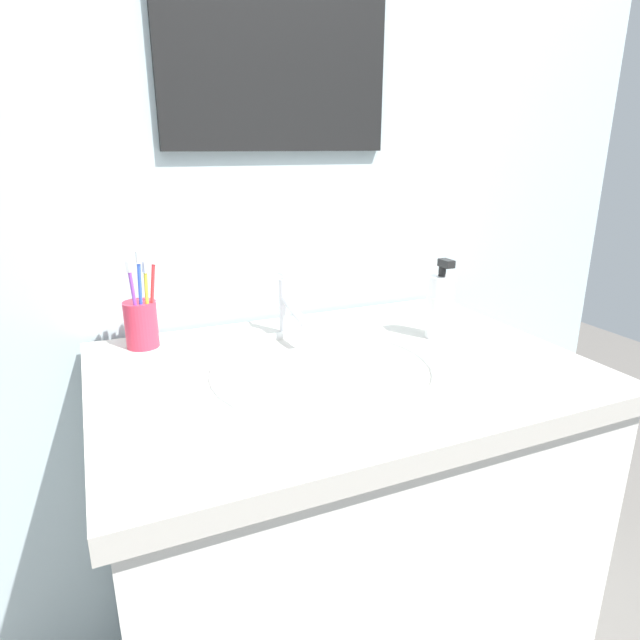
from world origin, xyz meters
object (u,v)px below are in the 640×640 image
Objects in this scene: toothbrush_yellow at (147,298)px; wall_mirror at (276,33)px; faucet at (288,307)px; toothbrush_blue at (140,294)px; toothbrush_purple at (134,299)px; toothbrush_cup at (141,324)px; toothbrush_red at (152,294)px; soap_dispenser at (440,305)px.

toothbrush_yellow is 0.35× the size of wall_mirror.
faucet is at bearing -8.45° from toothbrush_yellow.
toothbrush_blue is 1.09× the size of toothbrush_purple.
toothbrush_cup is 0.68m from wall_mirror.
toothbrush_red is (0.02, 0.00, -0.00)m from toothbrush_blue.
wall_mirror is (0.34, 0.11, 0.51)m from toothbrush_blue.
toothbrush_cup is 0.08m from toothbrush_blue.
faucet is 0.28m from toothbrush_red.
toothbrush_red is 1.12× the size of soap_dispenser.
toothbrush_cup is 0.08m from toothbrush_red.
toothbrush_yellow is at bearing -55.26° from toothbrush_cup.
toothbrush_blue reaches higher than toothbrush_yellow.
toothbrush_red is 0.38× the size of wall_mirror.
toothbrush_purple is (-0.01, 0.00, -0.01)m from toothbrush_blue.
wall_mirror is at bearing 13.69° from toothbrush_cup.
toothbrush_blue is 0.39× the size of wall_mirror.
toothbrush_purple is at bearing -173.17° from toothbrush_red.
toothbrush_purple is at bearing 172.66° from faucet.
toothbrush_purple is at bearing 178.50° from toothbrush_blue.
toothbrush_blue is 1.16× the size of soap_dispenser.
toothbrush_red is at bearing 11.27° from toothbrush_blue.
faucet is 0.33m from soap_dispenser.
toothbrush_cup is 0.54× the size of toothbrush_yellow.
toothbrush_red is at bearing 8.96° from toothbrush_yellow.
toothbrush_yellow is 0.02m from toothbrush_blue.
faucet is at bearing 155.61° from soap_dispenser.
wall_mirror is at bearing 17.52° from toothbrush_blue.
toothbrush_yellow is at bearing 163.08° from soap_dispenser.
faucet is 0.95× the size of toothbrush_yellow.
wall_mirror is at bearing 75.58° from faucet.
faucet is at bearing -104.42° from wall_mirror.
toothbrush_yellow is 1.03× the size of soap_dispenser.
toothbrush_purple is at bearing 163.93° from soap_dispenser.
toothbrush_yellow is at bearing -162.34° from wall_mirror.
toothbrush_red is 1.06× the size of toothbrush_purple.
toothbrush_blue is (0.00, -0.02, 0.07)m from toothbrush_cup.
toothbrush_blue is 0.02m from toothbrush_purple.
toothbrush_purple is at bearing -163.13° from wall_mirror.
faucet is 0.87× the size of toothbrush_red.
toothbrush_blue is 0.62m from wall_mirror.
toothbrush_yellow is (-0.29, 0.04, 0.04)m from faucet.
faucet is 0.32m from toothbrush_purple.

